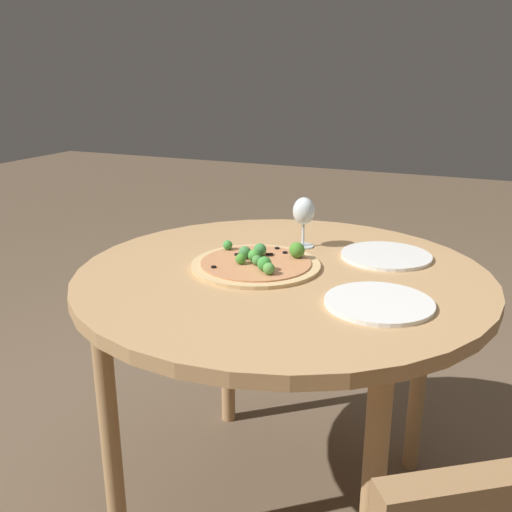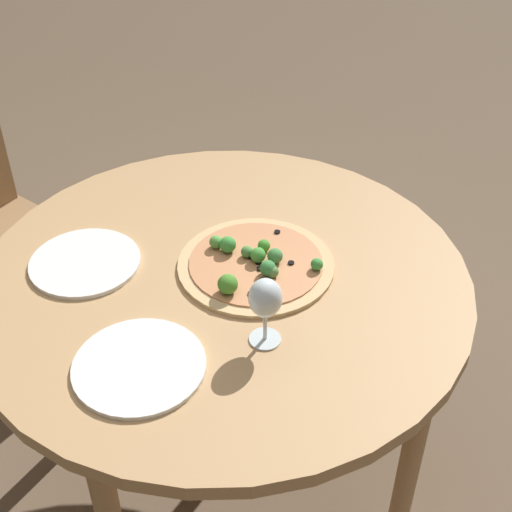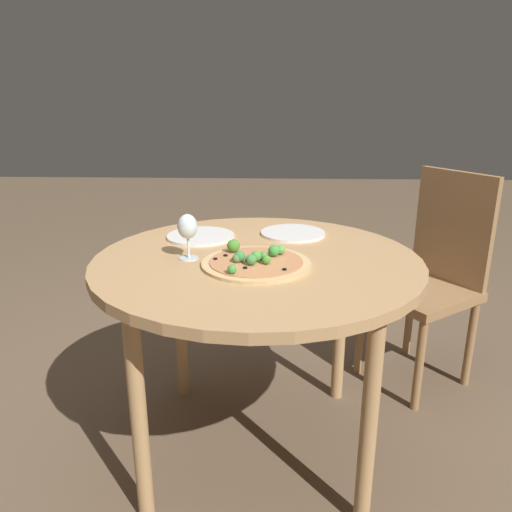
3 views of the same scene
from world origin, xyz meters
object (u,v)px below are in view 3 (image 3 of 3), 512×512
plate_near (201,236)px  plate_far (293,233)px  wine_glass (187,228)px  pizza (255,261)px  chair (432,274)px

plate_near → plate_far: same height
wine_glass → plate_near: 0.27m
wine_glass → plate_far: (0.35, 0.30, -0.10)m
plate_near → plate_far: size_ratio=1.03×
plate_near → plate_far: 0.35m
pizza → plate_near: (-0.22, 0.30, -0.01)m
plate_far → wine_glass: bearing=-139.2°
plate_near → wine_glass: bearing=-90.7°
pizza → wine_glass: 0.24m
plate_near → chair: bearing=17.6°
pizza → wine_glass: bearing=166.7°
chair → plate_near: (-0.98, -0.31, 0.25)m
chair → plate_near: chair is taller
chair → pizza: 1.01m
chair → wine_glass: bearing=-95.7°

